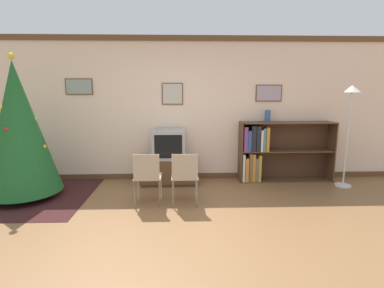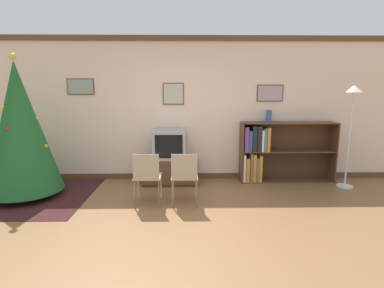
{
  "view_description": "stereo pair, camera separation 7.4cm",
  "coord_description": "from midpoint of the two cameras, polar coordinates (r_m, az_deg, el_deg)",
  "views": [
    {
      "loc": [
        0.12,
        -3.32,
        1.75
      ],
      "look_at": [
        0.28,
        1.31,
        0.89
      ],
      "focal_mm": 28.0,
      "sensor_mm": 36.0,
      "label": 1
    },
    {
      "loc": [
        0.2,
        -3.32,
        1.75
      ],
      "look_at": [
        0.28,
        1.31,
        0.89
      ],
      "focal_mm": 28.0,
      "sensor_mm": 36.0,
      "label": 2
    }
  ],
  "objects": [
    {
      "name": "ground_plane",
      "position": [
        3.76,
        -4.34,
        -17.22
      ],
      "size": [
        24.0,
        24.0,
        0.0
      ],
      "primitive_type": "plane",
      "color": "brown"
    },
    {
      "name": "wall_back",
      "position": [
        5.76,
        -3.55,
        6.58
      ],
      "size": [
        9.0,
        0.11,
        2.7
      ],
      "color": "beige",
      "rests_on": "ground_plane"
    },
    {
      "name": "area_rug",
      "position": [
        5.67,
        -29.39,
        -8.78
      ],
      "size": [
        2.06,
        1.95,
        0.01
      ],
      "color": "#381919",
      "rests_on": "ground_plane"
    },
    {
      "name": "christmas_tree",
      "position": [
        5.43,
        -30.47,
        2.63
      ],
      "size": [
        1.16,
        1.16,
        2.27
      ],
      "color": "maroon",
      "rests_on": "area_rug"
    },
    {
      "name": "tv_console",
      "position": [
        5.62,
        -4.73,
        -5.04
      ],
      "size": [
        1.02,
        0.54,
        0.48
      ],
      "color": "#412A1A",
      "rests_on": "ground_plane"
    },
    {
      "name": "television",
      "position": [
        5.5,
        -4.81,
        0.02
      ],
      "size": [
        0.59,
        0.53,
        0.53
      ],
      "color": "#9E9E99",
      "rests_on": "tv_console"
    },
    {
      "name": "folding_chair_left",
      "position": [
        4.52,
        -8.99,
        -5.99
      ],
      "size": [
        0.4,
        0.4,
        0.82
      ],
      "color": "tan",
      "rests_on": "ground_plane"
    },
    {
      "name": "folding_chair_right",
      "position": [
        4.48,
        -1.86,
        -6.0
      ],
      "size": [
        0.4,
        0.4,
        0.82
      ],
      "color": "tan",
      "rests_on": "ground_plane"
    },
    {
      "name": "bookshelf",
      "position": [
        5.85,
        14.01,
        -1.38
      ],
      "size": [
        1.77,
        0.36,
        1.13
      ],
      "color": "brown",
      "rests_on": "ground_plane"
    },
    {
      "name": "vase",
      "position": [
        5.79,
        13.84,
        5.24
      ],
      "size": [
        0.11,
        0.11,
        0.22
      ],
      "color": "#335684",
      "rests_on": "bookshelf"
    },
    {
      "name": "standing_lamp",
      "position": [
        5.88,
        27.58,
        5.81
      ],
      "size": [
        0.28,
        0.28,
        1.8
      ],
      "color": "silver",
      "rests_on": "ground_plane"
    }
  ]
}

